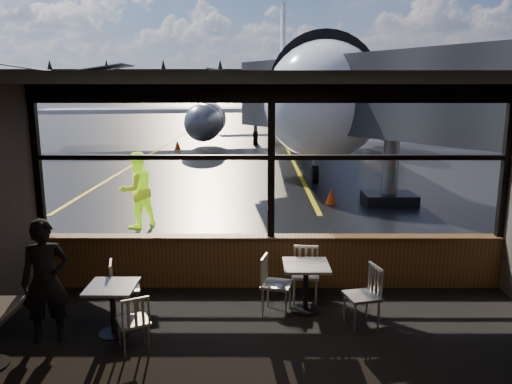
{
  "coord_description": "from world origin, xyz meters",
  "views": [
    {
      "loc": [
        -0.23,
        -8.31,
        3.41
      ],
      "look_at": [
        -0.26,
        1.0,
        1.5
      ],
      "focal_mm": 35.0,
      "sensor_mm": 36.0,
      "label": 1
    }
  ],
  "objects_px": {
    "chair_near_e": "(362,297)",
    "chair_near_w": "(277,285)",
    "airliner": "(295,52)",
    "ground_crew": "(137,190)",
    "chair_near_n": "(305,276)",
    "chair_mid_s": "(133,322)",
    "cone_wing": "(177,145)",
    "cafe_table_mid": "(113,310)",
    "chair_mid_w": "(125,289)",
    "jet_bridge": "(397,124)",
    "cafe_table_near": "(306,288)",
    "cone_nose": "(331,196)",
    "passenger": "(46,281)"
  },
  "relations": [
    {
      "from": "chair_near_e",
      "to": "chair_near_w",
      "type": "relative_size",
      "value": 1.02
    },
    {
      "from": "airliner",
      "to": "ground_crew",
      "type": "height_order",
      "value": "airliner"
    },
    {
      "from": "chair_near_n",
      "to": "ground_crew",
      "type": "bearing_deg",
      "value": -44.07
    },
    {
      "from": "chair_mid_s",
      "to": "cone_wing",
      "type": "relative_size",
      "value": 1.49
    },
    {
      "from": "cafe_table_mid",
      "to": "chair_near_w",
      "type": "distance_m",
      "value": 2.44
    },
    {
      "from": "chair_mid_w",
      "to": "ground_crew",
      "type": "xyz_separation_m",
      "value": [
        -1.02,
        5.13,
        0.5
      ]
    },
    {
      "from": "jet_bridge",
      "to": "airliner",
      "type": "bearing_deg",
      "value": 95.48
    },
    {
      "from": "jet_bridge",
      "to": "chair_mid_s",
      "type": "bearing_deg",
      "value": -125.29
    },
    {
      "from": "airliner",
      "to": "cafe_table_near",
      "type": "height_order",
      "value": "airliner"
    },
    {
      "from": "chair_near_w",
      "to": "cone_wing",
      "type": "height_order",
      "value": "chair_near_w"
    },
    {
      "from": "chair_mid_w",
      "to": "ground_crew",
      "type": "bearing_deg",
      "value": 177.08
    },
    {
      "from": "cafe_table_near",
      "to": "chair_mid_s",
      "type": "xyz_separation_m",
      "value": [
        -2.39,
        -1.22,
        0.03
      ]
    },
    {
      "from": "chair_near_w",
      "to": "cone_wing",
      "type": "xyz_separation_m",
      "value": [
        -4.93,
        21.53,
        -0.19
      ]
    },
    {
      "from": "cafe_table_near",
      "to": "chair_near_w",
      "type": "distance_m",
      "value": 0.46
    },
    {
      "from": "chair_mid_w",
      "to": "cone_wing",
      "type": "relative_size",
      "value": 1.62
    },
    {
      "from": "cafe_table_near",
      "to": "cone_nose",
      "type": "height_order",
      "value": "cafe_table_near"
    },
    {
      "from": "cafe_table_mid",
      "to": "cone_nose",
      "type": "relative_size",
      "value": 1.54
    },
    {
      "from": "passenger",
      "to": "cone_wing",
      "type": "distance_m",
      "value": 22.47
    },
    {
      "from": "airliner",
      "to": "chair_near_w",
      "type": "relative_size",
      "value": 39.62
    },
    {
      "from": "cone_nose",
      "to": "jet_bridge",
      "type": "bearing_deg",
      "value": -31.74
    },
    {
      "from": "chair_near_w",
      "to": "chair_near_n",
      "type": "xyz_separation_m",
      "value": [
        0.48,
        0.42,
        -0.01
      ]
    },
    {
      "from": "chair_near_e",
      "to": "cone_nose",
      "type": "bearing_deg",
      "value": -19.48
    },
    {
      "from": "cafe_table_near",
      "to": "chair_near_w",
      "type": "xyz_separation_m",
      "value": [
        -0.45,
        -0.07,
        0.08
      ]
    },
    {
      "from": "cafe_table_mid",
      "to": "chair_near_w",
      "type": "xyz_separation_m",
      "value": [
        2.34,
        0.69,
        0.1
      ]
    },
    {
      "from": "ground_crew",
      "to": "passenger",
      "type": "bearing_deg",
      "value": 48.26
    },
    {
      "from": "chair_near_n",
      "to": "cone_nose",
      "type": "relative_size",
      "value": 1.91
    },
    {
      "from": "chair_near_e",
      "to": "passenger",
      "type": "relative_size",
      "value": 0.55
    },
    {
      "from": "cone_nose",
      "to": "cone_wing",
      "type": "bearing_deg",
      "value": 116.19
    },
    {
      "from": "chair_near_e",
      "to": "chair_mid_s",
      "type": "bearing_deg",
      "value": 87.97
    },
    {
      "from": "airliner",
      "to": "cone_wing",
      "type": "xyz_separation_m",
      "value": [
        -6.84,
        -1.94,
        -5.33
      ]
    },
    {
      "from": "jet_bridge",
      "to": "cafe_table_mid",
      "type": "bearing_deg",
      "value": -128.91
    },
    {
      "from": "airliner",
      "to": "cone_nose",
      "type": "xyz_separation_m",
      "value": [
        0.02,
        -15.9,
        -5.36
      ]
    },
    {
      "from": "cafe_table_near",
      "to": "chair_near_e",
      "type": "height_order",
      "value": "chair_near_e"
    },
    {
      "from": "chair_near_w",
      "to": "cafe_table_mid",
      "type": "bearing_deg",
      "value": -59.84
    },
    {
      "from": "airliner",
      "to": "chair_near_e",
      "type": "distance_m",
      "value": 24.48
    },
    {
      "from": "airliner",
      "to": "chair_near_w",
      "type": "distance_m",
      "value": 24.1
    },
    {
      "from": "chair_near_w",
      "to": "cone_nose",
      "type": "height_order",
      "value": "chair_near_w"
    },
    {
      "from": "cafe_table_near",
      "to": "chair_near_e",
      "type": "bearing_deg",
      "value": -34.66
    },
    {
      "from": "chair_mid_s",
      "to": "chair_mid_w",
      "type": "height_order",
      "value": "chair_mid_w"
    },
    {
      "from": "chair_mid_s",
      "to": "jet_bridge",
      "type": "bearing_deg",
      "value": 27.72
    },
    {
      "from": "chair_mid_w",
      "to": "cafe_table_mid",
      "type": "bearing_deg",
      "value": -16.78
    },
    {
      "from": "cafe_table_near",
      "to": "ground_crew",
      "type": "relative_size",
      "value": 0.41
    },
    {
      "from": "chair_near_n",
      "to": "cone_nose",
      "type": "xyz_separation_m",
      "value": [
        1.45,
        7.15,
        -0.22
      ]
    },
    {
      "from": "chair_near_e",
      "to": "cone_nose",
      "type": "height_order",
      "value": "chair_near_e"
    },
    {
      "from": "chair_near_e",
      "to": "airliner",
      "type": "bearing_deg",
      "value": -16.04
    },
    {
      "from": "cafe_table_near",
      "to": "cafe_table_mid",
      "type": "xyz_separation_m",
      "value": [
        -2.79,
        -0.76,
        -0.02
      ]
    },
    {
      "from": "jet_bridge",
      "to": "cone_nose",
      "type": "relative_size",
      "value": 23.9
    },
    {
      "from": "chair_mid_s",
      "to": "cone_nose",
      "type": "distance_m",
      "value": 9.54
    },
    {
      "from": "cafe_table_mid",
      "to": "ground_crew",
      "type": "bearing_deg",
      "value": 99.87
    },
    {
      "from": "airliner",
      "to": "chair_near_e",
      "type": "bearing_deg",
      "value": -91.41
    }
  ]
}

